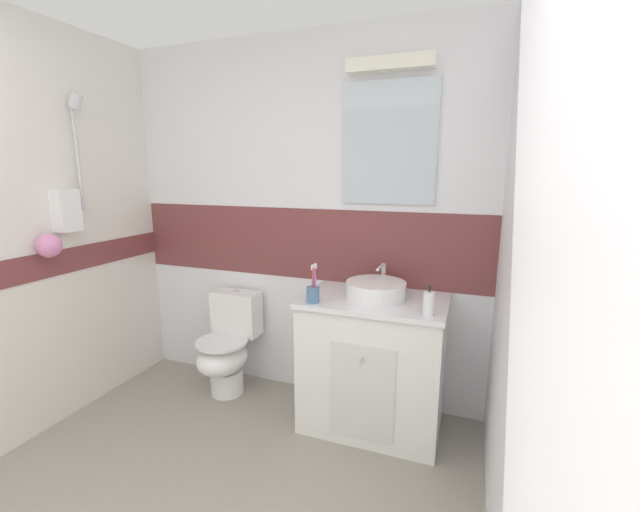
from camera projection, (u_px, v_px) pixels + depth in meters
ground_plane at (206, 504)px, 2.06m from camera, size 3.20×3.48×0.04m
wall_back_tiled at (304, 220)px, 2.93m from camera, size 3.20×0.20×2.50m
wall_right_plain at (536, 284)px, 1.33m from camera, size 0.10×3.48×2.50m
vanity_cabinet at (373, 362)px, 2.60m from camera, size 0.87×0.58×0.85m
sink_basin at (376, 289)px, 2.50m from camera, size 0.36×0.41×0.18m
toilet at (228, 347)px, 3.02m from camera, size 0.37×0.50×0.74m
toothbrush_cup at (313, 293)px, 2.41m from camera, size 0.08×0.08×0.23m
soap_dispenser at (429, 303)px, 2.20m from camera, size 0.06×0.06×0.17m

